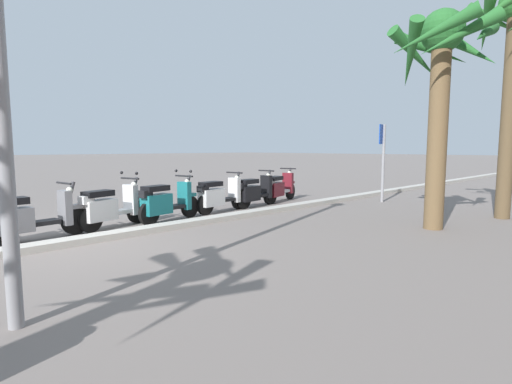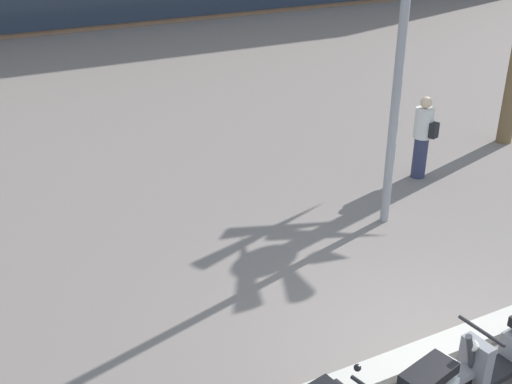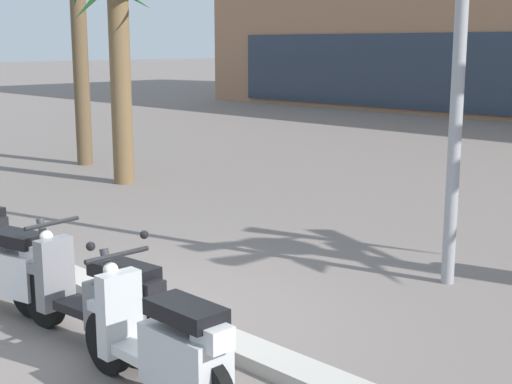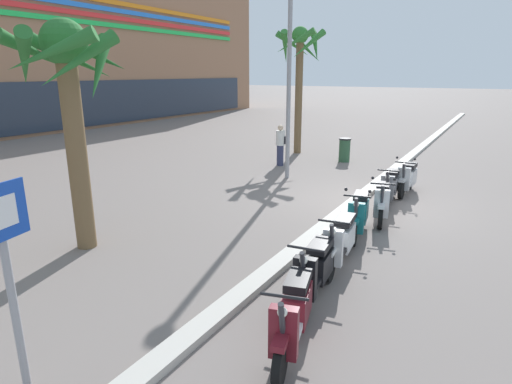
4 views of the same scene
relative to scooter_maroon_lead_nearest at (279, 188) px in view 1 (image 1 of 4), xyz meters
name	(u,v)px [view 1 (image 1 of 4)]	position (x,y,z in m)	size (l,w,h in m)	color
ground_plane	(69,243)	(6.72, 0.99, -0.45)	(200.00, 200.00, 0.00)	slate
curb_strip	(73,241)	(6.72, 1.21, -0.39)	(60.00, 0.36, 0.12)	#BCB7AD
scooter_maroon_lead_nearest	(279,188)	(0.00, 0.00, 0.00)	(1.78, 0.74, 1.04)	black
scooter_black_tail_end	(255,192)	(1.33, 0.25, 0.00)	(1.72, 0.57, 1.04)	black
scooter_white_mid_rear	(219,196)	(2.68, 0.30, 0.00)	(1.80, 0.58, 1.04)	black
scooter_teal_far_back	(166,202)	(4.39, 0.47, 0.01)	(1.77, 0.66, 1.17)	black
scooter_white_second_in_line	(110,207)	(5.62, 0.29, 0.00)	(1.70, 0.70, 1.17)	black
scooter_grey_gap_after_mid	(29,217)	(7.19, 0.45, 0.00)	(1.87, 0.57, 1.04)	black
crossing_sign	(383,154)	(-2.25, 2.27, 1.06)	(0.59, 0.18, 2.40)	#939399
palm_tree_by_mall_entrance	(441,66)	(0.83, 5.09, 2.87)	(2.32, 2.30, 4.42)	brown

